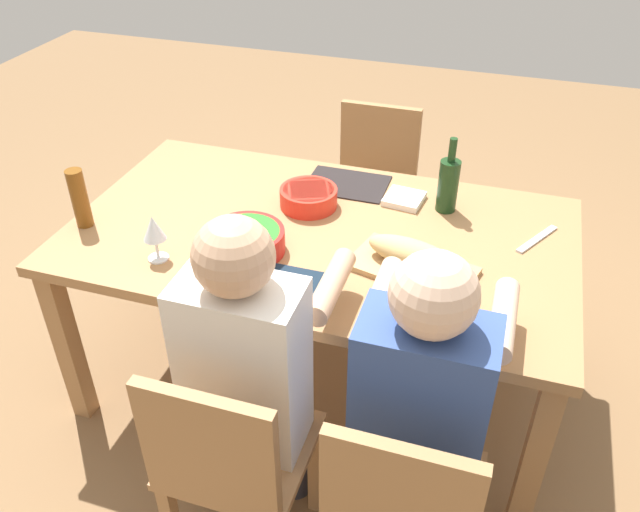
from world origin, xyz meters
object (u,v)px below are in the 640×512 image
(dining_table, at_px, (320,249))
(serving_bowl_greens, at_px, (246,240))
(wine_bottle, at_px, (448,184))
(chair_near_right, at_px, (402,509))
(napkin_stack, at_px, (404,199))
(cutting_board, at_px, (412,268))
(bread_loaf, at_px, (413,254))
(chair_near_center, at_px, (230,462))
(serving_bowl_fruit, at_px, (309,196))
(diner_near_center, at_px, (250,363))
(wine_glass, at_px, (154,230))
(beer_bottle, at_px, (80,198))
(chair_far_center, at_px, (373,185))
(diner_near_right, at_px, (422,402))

(dining_table, xyz_separation_m, serving_bowl_greens, (-0.20, -0.20, 0.12))
(serving_bowl_greens, distance_m, wine_bottle, 0.78)
(chair_near_right, height_order, napkin_stack, chair_near_right)
(chair_near_right, bearing_deg, serving_bowl_greens, 137.15)
(napkin_stack, bearing_deg, serving_bowl_greens, -132.19)
(serving_bowl_greens, relative_size, cutting_board, 0.66)
(chair_near_right, xyz_separation_m, bread_loaf, (-0.13, 0.70, 0.32))
(chair_near_center, distance_m, napkin_stack, 1.19)
(serving_bowl_fruit, bearing_deg, diner_near_center, -83.36)
(chair_near_center, distance_m, diner_near_center, 0.28)
(diner_near_center, relative_size, wine_glass, 7.23)
(beer_bottle, height_order, napkin_stack, beer_bottle)
(wine_bottle, height_order, wine_glass, wine_bottle)
(chair_near_center, bearing_deg, serving_bowl_greens, 107.34)
(bread_loaf, relative_size, wine_glass, 1.93)
(chair_far_center, bearing_deg, cutting_board, -69.73)
(bread_loaf, height_order, napkin_stack, bread_loaf)
(serving_bowl_fruit, bearing_deg, bread_loaf, -32.56)
(bread_loaf, bearing_deg, chair_near_right, -79.36)
(chair_near_center, relative_size, wine_glass, 5.12)
(serving_bowl_greens, height_order, beer_bottle, beer_bottle)
(dining_table, relative_size, serving_bowl_greens, 6.79)
(dining_table, height_order, serving_bowl_fruit, serving_bowl_fruit)
(diner_near_right, height_order, diner_near_center, same)
(chair_far_center, height_order, beer_bottle, beer_bottle)
(cutting_board, distance_m, napkin_stack, 0.45)
(diner_near_center, distance_m, serving_bowl_fruit, 0.82)
(chair_near_right, height_order, wine_glass, wine_glass)
(chair_near_right, bearing_deg, cutting_board, 100.64)
(dining_table, bearing_deg, wine_glass, -144.65)
(bread_loaf, distance_m, wine_bottle, 0.43)
(serving_bowl_greens, relative_size, wine_bottle, 0.91)
(dining_table, relative_size, diner_near_center, 1.49)
(diner_near_center, relative_size, bread_loaf, 3.75)
(chair_near_right, height_order, beer_bottle, beer_bottle)
(diner_near_center, height_order, napkin_stack, diner_near_center)
(chair_near_center, height_order, beer_bottle, beer_bottle)
(chair_near_right, xyz_separation_m, serving_bowl_fruit, (-0.59, 0.99, 0.30))
(chair_far_center, bearing_deg, wine_glass, -111.72)
(napkin_stack, bearing_deg, bread_loaf, -74.99)
(chair_near_center, xyz_separation_m, wine_bottle, (0.40, 1.12, 0.37))
(dining_table, bearing_deg, diner_near_center, -90.00)
(chair_near_center, height_order, serving_bowl_fruit, chair_near_center)
(serving_bowl_greens, relative_size, napkin_stack, 1.88)
(dining_table, relative_size, bread_loaf, 5.59)
(serving_bowl_fruit, bearing_deg, chair_near_center, -84.58)
(diner_near_right, distance_m, wine_bottle, 0.96)
(wine_bottle, bearing_deg, wine_glass, -144.73)
(bread_loaf, distance_m, beer_bottle, 1.19)
(serving_bowl_fruit, xyz_separation_m, cutting_board, (0.45, -0.29, -0.03))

